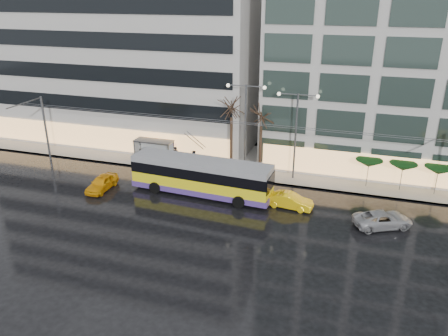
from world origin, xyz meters
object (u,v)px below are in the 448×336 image
at_px(trolleybus, 201,178).
at_px(bus_shelter, 152,146).
at_px(street_lamp_near, 246,117).
at_px(taxi_a, 102,183).

xyz_separation_m(trolleybus, bus_shelter, (-7.87, 5.85, 0.31)).
relative_size(bus_shelter, street_lamp_near, 0.47).
height_order(bus_shelter, taxi_a, bus_shelter).
distance_m(trolleybus, street_lamp_near, 7.79).
bearing_deg(street_lamp_near, taxi_a, -146.30).
height_order(trolleybus, taxi_a, trolleybus).
distance_m(bus_shelter, street_lamp_near, 11.14).
distance_m(trolleybus, bus_shelter, 9.81).
relative_size(trolleybus, bus_shelter, 3.16).
bearing_deg(bus_shelter, street_lamp_near, 0.63).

